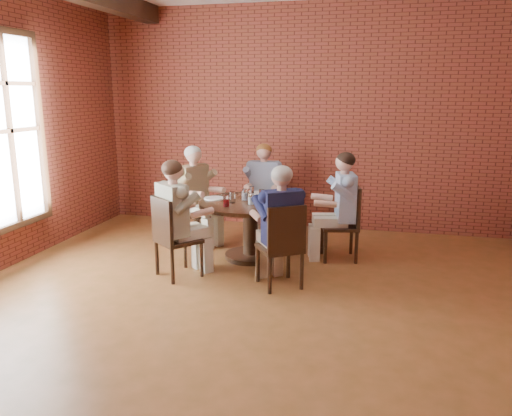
% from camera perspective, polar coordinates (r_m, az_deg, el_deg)
% --- Properties ---
extents(floor, '(7.00, 7.00, 0.00)m').
position_cam_1_polar(floor, '(4.82, -0.80, -12.73)').
color(floor, '#95562E').
rests_on(floor, ground).
extents(wall_back, '(7.00, 0.00, 7.00)m').
position_cam_1_polar(wall_back, '(7.78, 5.75, 10.13)').
color(wall_back, maroon).
rests_on(wall_back, ground).
extents(dining_table, '(1.32, 1.32, 0.75)m').
position_cam_1_polar(dining_table, '(6.36, -0.65, -1.19)').
color(dining_table, black).
rests_on(dining_table, floor).
extents(chair_a, '(0.53, 0.53, 0.96)m').
position_cam_1_polar(chair_a, '(6.44, 10.34, -1.32)').
color(chair_a, black).
rests_on(chair_a, floor).
extents(diner_a, '(0.78, 0.68, 1.37)m').
position_cam_1_polar(diner_a, '(6.39, 9.59, 0.14)').
color(diner_a, '#3D66A0').
rests_on(diner_a, floor).
extents(chair_b, '(0.47, 0.47, 0.95)m').
position_cam_1_polar(chair_b, '(7.55, 0.95, 1.01)').
color(chair_b, black).
rests_on(chair_b, floor).
extents(diner_b, '(0.59, 0.71, 1.36)m').
position_cam_1_polar(diner_b, '(7.43, 0.86, 2.10)').
color(diner_b, gray).
rests_on(diner_b, floor).
extents(chair_c, '(0.60, 0.60, 0.96)m').
position_cam_1_polar(chair_c, '(7.13, -7.30, 0.20)').
color(chair_c, black).
rests_on(chair_c, floor).
extents(diner_c, '(0.86, 0.80, 1.37)m').
position_cam_1_polar(diner_c, '(7.02, -6.84, 1.42)').
color(diner_c, brown).
rests_on(diner_c, floor).
extents(chair_d, '(0.62, 0.62, 0.95)m').
position_cam_1_polar(chair_d, '(5.78, -9.66, -3.01)').
color(chair_d, black).
rests_on(chair_d, floor).
extents(diner_d, '(0.84, 0.86, 1.36)m').
position_cam_1_polar(diner_d, '(5.77, -8.94, -1.29)').
color(diner_d, tan).
rests_on(diner_d, floor).
extents(chair_e, '(0.60, 0.60, 0.94)m').
position_cam_1_polar(chair_e, '(5.39, 3.07, -4.07)').
color(chair_e, black).
rests_on(chair_e, floor).
extents(diner_e, '(0.81, 0.85, 1.35)m').
position_cam_1_polar(diner_e, '(5.42, 2.74, -2.18)').
color(diner_e, '#161A40').
rests_on(diner_e, floor).
extents(plate_a, '(0.26, 0.26, 0.01)m').
position_cam_1_polar(plate_a, '(6.50, 3.29, 1.17)').
color(plate_a, white).
rests_on(plate_a, dining_table).
extents(plate_b, '(0.26, 0.26, 0.01)m').
position_cam_1_polar(plate_b, '(6.78, 0.45, 1.71)').
color(plate_b, white).
rests_on(plate_b, dining_table).
extents(plate_c, '(0.26, 0.26, 0.01)m').
position_cam_1_polar(plate_c, '(6.48, -4.82, 1.12)').
color(plate_c, white).
rests_on(plate_c, dining_table).
extents(plate_d, '(0.26, 0.26, 0.01)m').
position_cam_1_polar(plate_d, '(5.90, 1.43, -0.05)').
color(plate_d, white).
rests_on(plate_d, dining_table).
extents(glass_a, '(0.07, 0.07, 0.14)m').
position_cam_1_polar(glass_a, '(6.37, 2.68, 1.52)').
color(glass_a, white).
rests_on(glass_a, dining_table).
extents(glass_b, '(0.07, 0.07, 0.14)m').
position_cam_1_polar(glass_b, '(6.37, 0.66, 1.52)').
color(glass_b, white).
rests_on(glass_b, dining_table).
extents(glass_c, '(0.07, 0.07, 0.14)m').
position_cam_1_polar(glass_c, '(6.56, -0.53, 1.87)').
color(glass_c, white).
rests_on(glass_c, dining_table).
extents(glass_d, '(0.07, 0.07, 0.14)m').
position_cam_1_polar(glass_d, '(6.38, -1.32, 1.55)').
color(glass_d, white).
rests_on(glass_d, dining_table).
extents(glass_e, '(0.07, 0.07, 0.14)m').
position_cam_1_polar(glass_e, '(6.22, -2.70, 1.23)').
color(glass_e, white).
rests_on(glass_e, dining_table).
extents(glass_f, '(0.07, 0.07, 0.14)m').
position_cam_1_polar(glass_f, '(6.02, -3.43, 0.81)').
color(glass_f, white).
rests_on(glass_f, dining_table).
extents(glass_g, '(0.07, 0.07, 0.14)m').
position_cam_1_polar(glass_g, '(6.13, -0.58, 1.06)').
color(glass_g, white).
rests_on(glass_g, dining_table).
extents(glass_h, '(0.07, 0.07, 0.14)m').
position_cam_1_polar(glass_h, '(6.13, 2.25, 1.06)').
color(glass_h, white).
rests_on(glass_h, dining_table).
extents(smartphone, '(0.10, 0.14, 0.01)m').
position_cam_1_polar(smartphone, '(5.84, 1.81, -0.22)').
color(smartphone, black).
rests_on(smartphone, dining_table).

